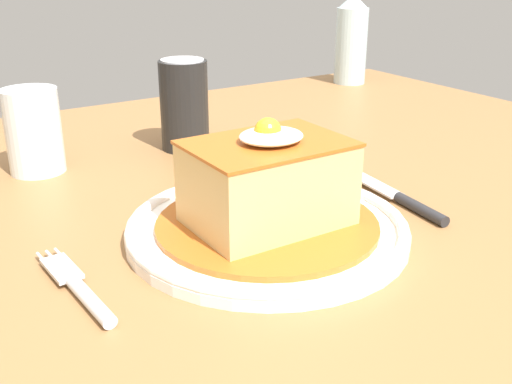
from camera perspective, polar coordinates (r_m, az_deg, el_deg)
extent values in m
cube|color=olive|center=(0.70, 3.35, -2.39)|extent=(1.23, 1.10, 0.04)
cylinder|color=olive|center=(1.49, 9.18, -4.59)|extent=(0.07, 0.07, 0.70)
cylinder|color=white|center=(0.60, 1.03, -3.68)|extent=(0.27, 0.27, 0.01)
torus|color=white|center=(0.60, 1.03, -3.04)|extent=(0.27, 0.27, 0.01)
cylinder|color=#B75B1E|center=(0.60, 1.03, -2.99)|extent=(0.22, 0.22, 0.01)
cube|color=#DBB770|center=(0.58, 1.06, 0.73)|extent=(0.14, 0.10, 0.08)
cube|color=#B75B1E|center=(0.57, 1.09, 4.50)|extent=(0.15, 0.11, 0.00)
ellipsoid|color=white|center=(0.57, 1.41, 5.19)|extent=(0.06, 0.06, 0.01)
sphere|color=yellow|center=(0.57, 1.10, 5.61)|extent=(0.03, 0.03, 0.03)
cylinder|color=silver|center=(0.51, -15.02, -9.68)|extent=(0.02, 0.08, 0.01)
cube|color=silver|center=(0.56, -17.51, -6.75)|extent=(0.02, 0.05, 0.00)
cylinder|color=silver|center=(0.58, -17.60, -5.57)|extent=(0.00, 0.03, 0.00)
cylinder|color=silver|center=(0.58, -18.34, -5.76)|extent=(0.00, 0.03, 0.00)
cylinder|color=silver|center=(0.58, -19.08, -5.95)|extent=(0.00, 0.03, 0.00)
cylinder|color=#262628|center=(0.67, 14.96, -1.52)|extent=(0.02, 0.08, 0.01)
cube|color=silver|center=(0.73, 10.80, 0.75)|extent=(0.03, 0.09, 0.00)
cylinder|color=black|center=(0.86, -6.64, 7.94)|extent=(0.07, 0.07, 0.12)
cylinder|color=silver|center=(0.85, -6.82, 12.02)|extent=(0.06, 0.06, 0.00)
cylinder|color=#ADC6CC|center=(1.30, 8.76, 13.18)|extent=(0.06, 0.06, 0.15)
cone|color=#ADC6CC|center=(1.29, 8.99, 17.00)|extent=(0.06, 0.06, 0.03)
cylinder|color=gold|center=(0.82, -19.65, 3.73)|extent=(0.06, 0.06, 0.06)
cylinder|color=silver|center=(0.81, -19.86, 5.31)|extent=(0.07, 0.07, 0.10)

